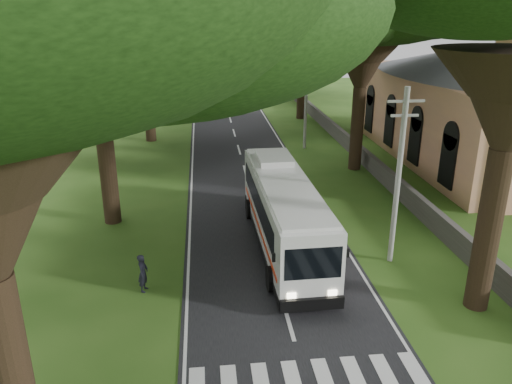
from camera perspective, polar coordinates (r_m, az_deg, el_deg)
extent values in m
plane|color=#2A4E16|center=(17.93, 4.71, -17.68)|extent=(140.00, 140.00, 0.00)
cube|color=black|center=(40.49, -1.85, 4.46)|extent=(8.00, 120.00, 0.04)
cube|color=#383533|center=(41.03, 10.94, 5.17)|extent=(0.35, 50.00, 1.20)
cube|color=#E8A171|center=(42.24, 23.85, 7.87)|extent=(12.00, 22.00, 6.40)
pyramid|color=#595960|center=(41.58, 24.93, 15.13)|extent=(14.00, 24.00, 2.20)
cylinder|color=gray|center=(22.67, 15.93, 1.45)|extent=(0.24, 0.24, 8.00)
cube|color=gray|center=(21.87, 16.79, 9.91)|extent=(1.60, 0.10, 0.10)
cube|color=gray|center=(21.97, 16.63, 8.38)|extent=(1.20, 0.10, 0.10)
cylinder|color=gray|center=(41.33, 5.73, 10.38)|extent=(0.24, 0.24, 8.00)
cube|color=gray|center=(40.90, 5.90, 15.07)|extent=(1.60, 0.10, 0.10)
cube|color=gray|center=(40.95, 5.87, 14.24)|extent=(1.20, 0.10, 0.10)
cylinder|color=gray|center=(60.85, 1.84, 13.61)|extent=(0.24, 0.24, 8.00)
cube|color=gray|center=(60.55, 1.88, 16.80)|extent=(1.60, 0.10, 0.10)
cube|color=gray|center=(60.59, 1.87, 16.24)|extent=(1.20, 0.10, 0.10)
cylinder|color=black|center=(13.59, -25.95, -19.07)|extent=(0.90, 0.90, 5.67)
cylinder|color=black|center=(27.51, -16.59, 2.67)|extent=(0.90, 0.90, 6.19)
cone|color=black|center=(26.51, -17.69, 13.02)|extent=(3.20, 3.20, 3.80)
cylinder|color=black|center=(44.84, -12.13, 9.35)|extent=(0.90, 0.90, 5.77)
cone|color=black|center=(44.22, -12.60, 15.44)|extent=(3.20, 3.20, 3.80)
cylinder|color=black|center=(62.62, -11.54, 12.48)|extent=(0.90, 0.90, 5.99)
cone|color=black|center=(62.19, -11.87, 16.95)|extent=(3.20, 3.20, 3.80)
cylinder|color=black|center=(20.52, 24.98, -4.15)|extent=(0.90, 0.90, 6.38)
cone|color=black|center=(19.17, 27.23, 9.88)|extent=(3.20, 3.20, 3.80)
cylinder|color=black|center=(36.48, 11.46, 7.05)|extent=(0.90, 0.90, 5.87)
cone|color=black|center=(35.72, 12.01, 14.61)|extent=(3.20, 3.20, 3.80)
cylinder|color=black|center=(53.51, 5.20, 11.43)|extent=(0.90, 0.90, 5.79)
cone|color=black|center=(53.00, 5.37, 16.56)|extent=(3.20, 3.20, 3.80)
cylinder|color=black|center=(71.23, 3.15, 13.77)|extent=(0.90, 0.90, 6.07)
cone|color=black|center=(70.85, 3.23, 17.74)|extent=(3.20, 3.20, 3.80)
cube|color=silver|center=(23.92, 3.21, -2.18)|extent=(2.72, 11.85, 2.90)
cube|color=black|center=(24.04, 3.10, -0.99)|extent=(2.73, 9.69, 1.08)
cube|color=black|center=(24.49, 3.14, -5.21)|extent=(2.76, 11.89, 0.34)
cube|color=red|center=(24.18, 3.18, -3.63)|extent=(2.74, 10.67, 0.18)
cube|color=silver|center=(23.39, 3.28, 1.24)|extent=(2.51, 11.26, 0.18)
cylinder|color=black|center=(20.84, 1.76, -9.89)|extent=(0.37, 1.09, 1.08)
cylinder|color=black|center=(21.33, 8.38, -9.36)|extent=(0.37, 1.09, 1.08)
cylinder|color=black|center=(27.68, -0.76, -1.97)|extent=(0.37, 1.09, 1.08)
cylinder|color=black|center=(28.05, 4.24, -1.72)|extent=(0.37, 1.09, 1.08)
imported|color=silver|center=(55.75, -6.27, 9.39)|extent=(1.78, 3.66, 1.21)
imported|color=navy|center=(60.87, -4.19, 10.40)|extent=(2.48, 4.14, 1.29)
imported|color=maroon|center=(73.47, -2.15, 12.21)|extent=(3.53, 5.59, 1.51)
imported|color=black|center=(21.20, -12.78, -9.01)|extent=(0.52, 0.67, 1.64)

